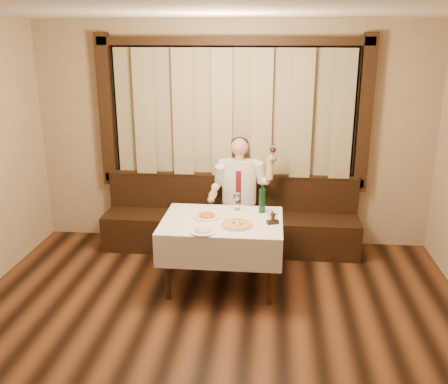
# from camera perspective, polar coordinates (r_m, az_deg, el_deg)

# --- Properties ---
(room) EXTENTS (5.01, 6.01, 2.81)m
(room) POSITION_cam_1_polar(r_m,az_deg,el_deg) (4.34, -1.23, 2.63)
(room) COLOR black
(room) RESTS_ON ground
(banquette) EXTENTS (3.20, 0.61, 0.94)m
(banquette) POSITION_cam_1_polar(r_m,az_deg,el_deg) (6.37, 0.74, -3.71)
(banquette) COLOR black
(banquette) RESTS_ON ground
(dining_table) EXTENTS (1.27, 0.97, 0.76)m
(dining_table) POSITION_cam_1_polar(r_m,az_deg,el_deg) (5.30, -0.22, -4.25)
(dining_table) COLOR black
(dining_table) RESTS_ON ground
(pizza) EXTENTS (0.33, 0.33, 0.04)m
(pizza) POSITION_cam_1_polar(r_m,az_deg,el_deg) (5.09, 1.43, -3.75)
(pizza) COLOR white
(pizza) RESTS_ON dining_table
(pasta_red) EXTENTS (0.29, 0.29, 0.10)m
(pasta_red) POSITION_cam_1_polar(r_m,az_deg,el_deg) (5.31, -1.95, -2.53)
(pasta_red) COLOR white
(pasta_red) RESTS_ON dining_table
(pasta_cream) EXTENTS (0.26, 0.26, 0.09)m
(pasta_cream) POSITION_cam_1_polar(r_m,az_deg,el_deg) (4.92, -2.43, -4.23)
(pasta_cream) COLOR white
(pasta_cream) RESTS_ON dining_table
(green_bottle) EXTENTS (0.07, 0.07, 0.33)m
(green_bottle) POSITION_cam_1_polar(r_m,az_deg,el_deg) (5.45, 4.40, -0.94)
(green_bottle) COLOR #11532A
(green_bottle) RESTS_ON dining_table
(table_wine_glass) EXTENTS (0.08, 0.08, 0.21)m
(table_wine_glass) POSITION_cam_1_polar(r_m,az_deg,el_deg) (5.49, 1.48, -0.60)
(table_wine_glass) COLOR white
(table_wine_glass) RESTS_ON dining_table
(cruet_caddy) EXTENTS (0.13, 0.10, 0.13)m
(cruet_caddy) POSITION_cam_1_polar(r_m,az_deg,el_deg) (5.16, 5.58, -3.16)
(cruet_caddy) COLOR black
(cruet_caddy) RESTS_ON dining_table
(seated_man) EXTENTS (0.80, 0.59, 1.44)m
(seated_man) POSITION_cam_1_polar(r_m,az_deg,el_deg) (6.11, 1.76, 0.53)
(seated_man) COLOR black
(seated_man) RESTS_ON ground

